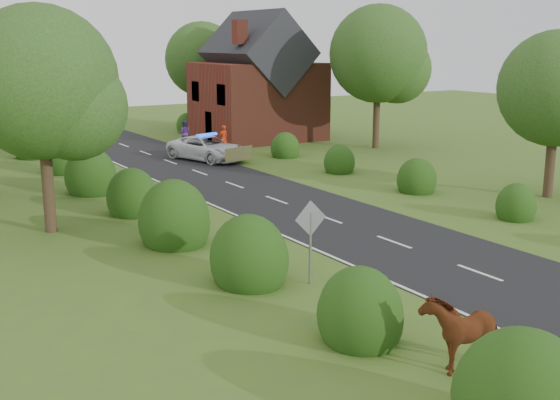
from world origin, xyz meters
TOP-DOWN VIEW (x-y plane):
  - ground at (0.00, 0.00)m, footprint 120.00×120.00m
  - road at (0.00, 15.00)m, footprint 6.00×70.00m
  - road_markings at (-1.60, 12.93)m, footprint 4.96×70.00m
  - hedgerow_left at (-6.51, 11.69)m, footprint 2.75×50.41m
  - hedgerow_right at (6.60, 11.21)m, footprint 2.10×45.78m
  - tree_left_a at (-9.75, 11.86)m, footprint 5.74×5.60m
  - tree_right_b at (14.29, 21.84)m, footprint 6.56×6.40m
  - tree_right_c at (9.27, 37.85)m, footprint 6.15×6.00m
  - road_sign at (-5.00, 2.00)m, footprint 1.06×0.08m
  - house at (9.49, 30.00)m, footprint 8.00×7.40m
  - cow at (-5.20, -4.19)m, footprint 2.10×1.25m
  - police_van at (2.19, 23.47)m, footprint 3.85×5.77m
  - pedestrian_red at (4.70, 26.19)m, footprint 0.67×0.49m
  - pedestrian_purple at (3.54, 29.74)m, footprint 1.06×0.98m

SIDE VIEW (x-z plane):
  - ground at x=0.00m, z-range 0.00..0.00m
  - road at x=0.00m, z-range 0.00..0.02m
  - road_markings at x=-1.60m, z-range 0.02..0.03m
  - hedgerow_right at x=6.60m, z-range -0.50..1.60m
  - cow at x=-5.20m, z-range 0.00..1.43m
  - police_van at x=2.19m, z-range -0.07..1.54m
  - hedgerow_left at x=-6.51m, z-range -0.75..2.25m
  - pedestrian_red at x=4.70m, z-range 0.00..1.69m
  - pedestrian_purple at x=3.54m, z-range 0.00..1.74m
  - road_sign at x=-5.00m, z-range 0.39..2.92m
  - house at x=9.49m, z-range -0.80..8.37m
  - tree_left_a at x=-9.75m, z-range 1.15..9.53m
  - tree_right_c at x=9.27m, z-range 1.05..9.63m
  - tree_right_b at x=14.29m, z-range 1.24..10.64m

